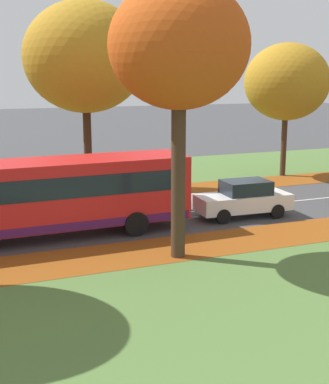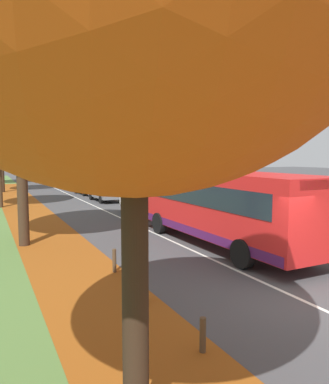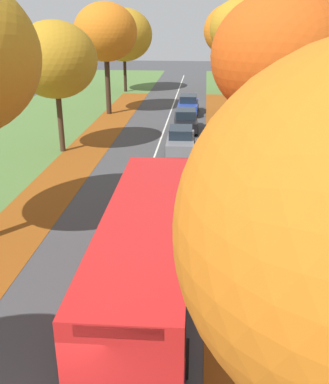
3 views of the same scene
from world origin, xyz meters
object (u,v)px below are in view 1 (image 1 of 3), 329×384
object	(u,v)px
tree_right_near	(179,47)
bus	(55,193)
tree_left_near	(85,57)
tree_left_mid	(287,82)
car_white_lead	(243,199)

from	to	relation	value
tree_right_near	bus	size ratio (longest dim) A/B	0.88
tree_left_near	bus	size ratio (longest dim) A/B	0.94
tree_left_near	tree_left_mid	bearing A→B (deg)	91.72
tree_right_near	car_white_lead	size ratio (longest dim) A/B	2.14
tree_right_near	tree_left_mid	bearing A→B (deg)	133.66
tree_left_mid	bus	world-z (taller)	tree_left_mid
bus	tree_left_mid	bearing A→B (deg)	115.85
tree_left_near	tree_left_mid	distance (m)	12.48
tree_left_mid	tree_right_near	xyz separation A→B (m)	(11.50, -12.04, 1.30)
tree_left_near	bus	xyz separation A→B (m)	(7.14, -3.09, -5.31)
tree_left_near	bus	world-z (taller)	tree_left_near
car_white_lead	bus	bearing A→B (deg)	-91.16
tree_right_near	car_white_lead	world-z (taller)	tree_right_near
tree_left_near	car_white_lead	distance (m)	10.87
bus	car_white_lead	world-z (taller)	bus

